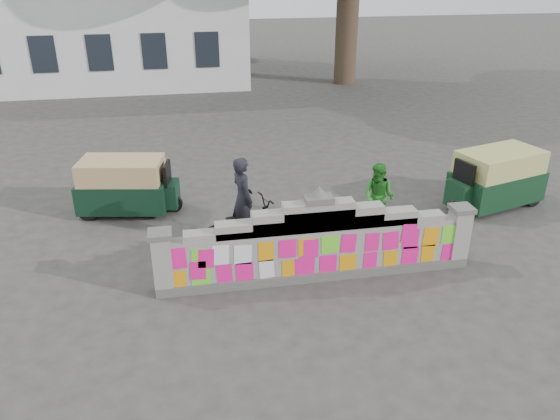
{
  "coord_description": "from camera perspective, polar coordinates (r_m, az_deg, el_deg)",
  "views": [
    {
      "loc": [
        -2.48,
        -9.2,
        5.95
      ],
      "look_at": [
        -0.56,
        1.0,
        1.1
      ],
      "focal_mm": 35.0,
      "sensor_mm": 36.0,
      "label": 1
    }
  ],
  "objects": [
    {
      "name": "ground",
      "position": [
        11.23,
        3.8,
        -7.0
      ],
      "size": [
        100.0,
        100.0,
        0.0
      ],
      "primitive_type": "plane",
      "color": "#383533",
      "rests_on": "ground"
    },
    {
      "name": "parapet_wall",
      "position": [
        10.85,
        3.92,
        -3.65
      ],
      "size": [
        6.48,
        0.44,
        2.01
      ],
      "color": "#4C4C49",
      "rests_on": "ground"
    },
    {
      "name": "cyclist_bike",
      "position": [
        12.11,
        -3.82,
        -1.5
      ],
      "size": [
        2.21,
        1.35,
        1.1
      ],
      "primitive_type": "imported",
      "rotation": [
        0.0,
        0.0,
        1.89
      ],
      "color": "black",
      "rests_on": "ground"
    },
    {
      "name": "cyclist_rider",
      "position": [
        11.95,
        -3.87,
        0.14
      ],
      "size": [
        0.64,
        0.78,
        1.86
      ],
      "primitive_type": "imported",
      "rotation": [
        0.0,
        0.0,
        1.89
      ],
      "color": "black",
      "rests_on": "ground"
    },
    {
      "name": "pedestrian",
      "position": [
        13.04,
        10.26,
        1.38
      ],
      "size": [
        0.98,
        0.98,
        1.61
      ],
      "primitive_type": "imported",
      "rotation": [
        0.0,
        0.0,
        -0.79
      ],
      "color": "#247E22",
      "rests_on": "ground"
    },
    {
      "name": "rickshaw_left",
      "position": [
        14.21,
        -15.8,
        2.5
      ],
      "size": [
        2.61,
        1.55,
        1.4
      ],
      "rotation": [
        0.0,
        0.0,
        -0.18
      ],
      "color": "black",
      "rests_on": "ground"
    },
    {
      "name": "rickshaw_right",
      "position": [
        15.09,
        21.58,
        3.14
      ],
      "size": [
        2.76,
        1.82,
        1.48
      ],
      "rotation": [
        0.0,
        0.0,
        3.42
      ],
      "color": "#10311B",
      "rests_on": "ground"
    }
  ]
}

